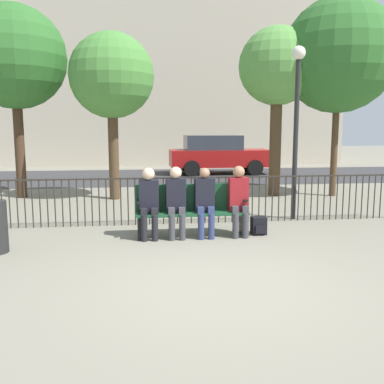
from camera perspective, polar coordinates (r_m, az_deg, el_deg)
The scene contains 16 objects.
ground_plane at distance 5.43m, azimuth 3.15°, elevation -12.05°, with size 80.00×80.00×0.00m, color gray.
park_bench at distance 7.61m, azimuth -0.08°, elevation -2.14°, with size 1.98×0.45×0.92m.
seated_person_0 at distance 7.40m, azimuth -5.78°, elevation -0.98°, with size 0.34×0.39×1.24m.
seated_person_1 at distance 7.42m, azimuth -2.15°, elevation -0.88°, with size 0.34×0.39×1.25m.
seated_person_2 at distance 7.48m, azimuth 1.72°, elevation -0.96°, with size 0.34×0.39×1.22m.
seated_person_3 at distance 7.60m, azimuth 6.24°, elevation -0.70°, with size 0.34×0.39×1.25m.
backpack at distance 7.85m, azimuth 8.88°, elevation -4.47°, with size 0.26×0.25×0.32m.
fence_railing at distance 8.55m, azimuth -0.99°, elevation -0.56°, with size 9.01×0.03×0.95m.
tree_0 at distance 12.50m, azimuth 11.32°, elevation 15.85°, with size 2.15×2.15×4.68m.
tree_1 at distance 12.84m, azimuth 18.99°, elevation 16.79°, with size 3.10×3.10×5.42m.
tree_2 at distance 11.77m, azimuth -10.67°, elevation 14.86°, with size 2.23×2.23×4.39m.
tree_3 at distance 12.80m, azimuth -22.60°, elevation 16.18°, with size 2.74×2.74×5.15m.
lamp_post at distance 9.17m, azimuth 13.80°, elevation 11.07°, with size 0.28×0.28×3.55m.
street_surface at distance 17.13m, azimuth -4.04°, elevation 2.09°, with size 24.00×6.00×0.01m.
parked_car_0 at distance 18.12m, azimuth 3.45°, elevation 5.10°, with size 4.20×1.94×1.62m.
building_facade at distance 25.45m, azimuth -5.25°, elevation 19.00°, with size 20.00×6.00×13.13m.
Camera 1 is at (-0.92, -5.00, 1.90)m, focal length 40.00 mm.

